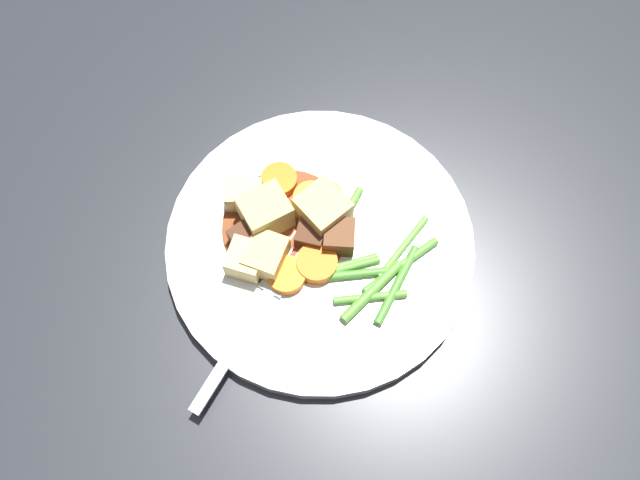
# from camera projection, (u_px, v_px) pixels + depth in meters

# --- Properties ---
(ground_plane) EXTENTS (3.00, 3.00, 0.00)m
(ground_plane) POSITION_uv_depth(u_px,v_px,m) (320.00, 247.00, 0.58)
(ground_plane) COLOR #26282D
(dinner_plate) EXTENTS (0.27, 0.27, 0.02)m
(dinner_plate) POSITION_uv_depth(u_px,v_px,m) (320.00, 243.00, 0.57)
(dinner_plate) COLOR white
(dinner_plate) RESTS_ON ground_plane
(stew_sauce) EXTENTS (0.11, 0.11, 0.00)m
(stew_sauce) POSITION_uv_depth(u_px,v_px,m) (286.00, 226.00, 0.57)
(stew_sauce) COLOR brown
(stew_sauce) RESTS_ON dinner_plate
(carrot_slice_0) EXTENTS (0.04, 0.04, 0.01)m
(carrot_slice_0) POSITION_uv_depth(u_px,v_px,m) (320.00, 264.00, 0.55)
(carrot_slice_0) COLOR orange
(carrot_slice_0) RESTS_ON dinner_plate
(carrot_slice_1) EXTENTS (0.04, 0.04, 0.01)m
(carrot_slice_1) POSITION_uv_depth(u_px,v_px,m) (287.00, 275.00, 0.55)
(carrot_slice_1) COLOR orange
(carrot_slice_1) RESTS_ON dinner_plate
(carrot_slice_2) EXTENTS (0.04, 0.04, 0.01)m
(carrot_slice_2) POSITION_uv_depth(u_px,v_px,m) (311.00, 200.00, 0.58)
(carrot_slice_2) COLOR orange
(carrot_slice_2) RESTS_ON dinner_plate
(carrot_slice_3) EXTENTS (0.05, 0.05, 0.01)m
(carrot_slice_3) POSITION_uv_depth(u_px,v_px,m) (328.00, 200.00, 0.58)
(carrot_slice_3) COLOR orange
(carrot_slice_3) RESTS_ON dinner_plate
(carrot_slice_4) EXTENTS (0.05, 0.05, 0.01)m
(carrot_slice_4) POSITION_uv_depth(u_px,v_px,m) (279.00, 181.00, 0.58)
(carrot_slice_4) COLOR orange
(carrot_slice_4) RESTS_ON dinner_plate
(potato_chunk_0) EXTENTS (0.05, 0.05, 0.03)m
(potato_chunk_0) POSITION_uv_depth(u_px,v_px,m) (322.00, 210.00, 0.56)
(potato_chunk_0) COLOR #DBBC6B
(potato_chunk_0) RESTS_ON dinner_plate
(potato_chunk_1) EXTENTS (0.04, 0.04, 0.03)m
(potato_chunk_1) POSITION_uv_depth(u_px,v_px,m) (266.00, 256.00, 0.55)
(potato_chunk_1) COLOR #DBBC6B
(potato_chunk_1) RESTS_ON dinner_plate
(potato_chunk_2) EXTENTS (0.04, 0.04, 0.02)m
(potato_chunk_2) POSITION_uv_depth(u_px,v_px,m) (246.00, 260.00, 0.55)
(potato_chunk_2) COLOR #E5CC7A
(potato_chunk_2) RESTS_ON dinner_plate
(potato_chunk_3) EXTENTS (0.03, 0.03, 0.02)m
(potato_chunk_3) POSITION_uv_depth(u_px,v_px,m) (244.00, 196.00, 0.57)
(potato_chunk_3) COLOR #E5CC7A
(potato_chunk_3) RESTS_ON dinner_plate
(potato_chunk_4) EXTENTS (0.05, 0.05, 0.03)m
(potato_chunk_4) POSITION_uv_depth(u_px,v_px,m) (266.00, 213.00, 0.56)
(potato_chunk_4) COLOR #DBBC6B
(potato_chunk_4) RESTS_ON dinner_plate
(meat_chunk_0) EXTENTS (0.04, 0.04, 0.02)m
(meat_chunk_0) POSITION_uv_depth(u_px,v_px,m) (248.00, 240.00, 0.56)
(meat_chunk_0) COLOR #4C2B19
(meat_chunk_0) RESTS_ON dinner_plate
(meat_chunk_1) EXTENTS (0.03, 0.03, 0.02)m
(meat_chunk_1) POSITION_uv_depth(u_px,v_px,m) (339.00, 235.00, 0.56)
(meat_chunk_1) COLOR brown
(meat_chunk_1) RESTS_ON dinner_plate
(meat_chunk_2) EXTENTS (0.03, 0.03, 0.02)m
(meat_chunk_2) POSITION_uv_depth(u_px,v_px,m) (310.00, 238.00, 0.56)
(meat_chunk_2) COLOR #4C2B19
(meat_chunk_2) RESTS_ON dinner_plate
(green_bean_0) EXTENTS (0.08, 0.03, 0.01)m
(green_bean_0) POSITION_uv_depth(u_px,v_px,m) (336.00, 270.00, 0.55)
(green_bean_0) COLOR #599E38
(green_bean_0) RESTS_ON dinner_plate
(green_bean_1) EXTENTS (0.05, 0.06, 0.01)m
(green_bean_1) POSITION_uv_depth(u_px,v_px,m) (372.00, 291.00, 0.54)
(green_bean_1) COLOR #599E38
(green_bean_1) RESTS_ON dinner_plate
(green_bean_2) EXTENTS (0.03, 0.07, 0.01)m
(green_bean_2) POSITION_uv_depth(u_px,v_px,m) (342.00, 222.00, 0.57)
(green_bean_2) COLOR #599E38
(green_bean_2) RESTS_ON dinner_plate
(green_bean_3) EXTENTS (0.04, 0.06, 0.01)m
(green_bean_3) POSITION_uv_depth(u_px,v_px,m) (403.00, 244.00, 0.56)
(green_bean_3) COLOR #66AD42
(green_bean_3) RESTS_ON dinner_plate
(green_bean_4) EXTENTS (0.05, 0.02, 0.01)m
(green_bean_4) POSITION_uv_depth(u_px,v_px,m) (356.00, 274.00, 0.55)
(green_bean_4) COLOR #4C8E33
(green_bean_4) RESTS_ON dinner_plate
(green_bean_5) EXTENTS (0.06, 0.06, 0.01)m
(green_bean_5) POSITION_uv_depth(u_px,v_px,m) (401.00, 266.00, 0.55)
(green_bean_5) COLOR #599E38
(green_bean_5) RESTS_ON dinner_plate
(green_bean_6) EXTENTS (0.04, 0.07, 0.01)m
(green_bean_6) POSITION_uv_depth(u_px,v_px,m) (397.00, 285.00, 0.55)
(green_bean_6) COLOR #4C8E33
(green_bean_6) RESTS_ON dinner_plate
(green_bean_7) EXTENTS (0.06, 0.03, 0.01)m
(green_bean_7) POSITION_uv_depth(u_px,v_px,m) (344.00, 265.00, 0.55)
(green_bean_7) COLOR #599E38
(green_bean_7) RESTS_ON dinner_plate
(green_bean_8) EXTENTS (0.06, 0.02, 0.01)m
(green_bean_8) POSITION_uv_depth(u_px,v_px,m) (370.00, 297.00, 0.54)
(green_bean_8) COLOR #599E38
(green_bean_8) RESTS_ON dinner_plate
(fork) EXTENTS (0.08, 0.17, 0.00)m
(fork) POSITION_uv_depth(u_px,v_px,m) (256.00, 314.00, 0.54)
(fork) COLOR silver
(fork) RESTS_ON dinner_plate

